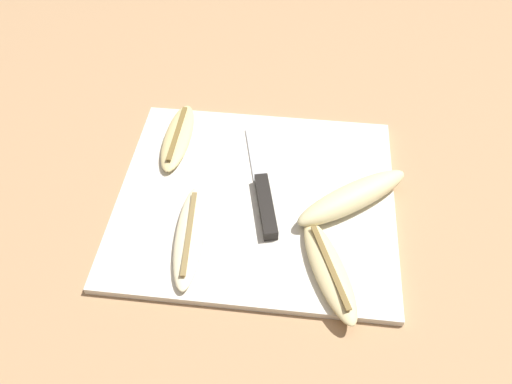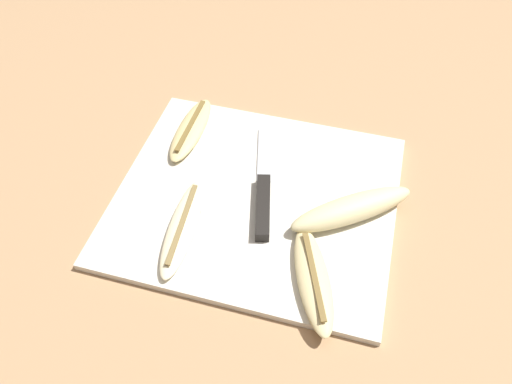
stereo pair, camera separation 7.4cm
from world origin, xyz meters
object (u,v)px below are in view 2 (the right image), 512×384
(banana_soft_right, at_px, (351,210))
(banana_mellow_near, at_px, (313,279))
(banana_bright_far, at_px, (183,227))
(banana_spotted_left, at_px, (191,129))
(knife, at_px, (263,198))

(banana_soft_right, relative_size, banana_mellow_near, 1.07)
(banana_bright_far, bearing_deg, banana_spotted_left, 106.81)
(banana_mellow_near, bearing_deg, knife, 130.03)
(banana_spotted_left, bearing_deg, banana_bright_far, -73.19)
(knife, distance_m, banana_mellow_near, 0.15)
(banana_soft_right, xyz_separation_m, banana_bright_far, (-0.23, -0.09, -0.01))
(banana_soft_right, height_order, banana_mellow_near, banana_soft_right)
(knife, relative_size, banana_mellow_near, 1.35)
(banana_soft_right, relative_size, banana_bright_far, 1.01)
(banana_bright_far, height_order, banana_mellow_near, banana_mellow_near)
(banana_mellow_near, bearing_deg, banana_bright_far, 169.76)
(banana_spotted_left, relative_size, banana_soft_right, 0.87)
(knife, height_order, banana_mellow_near, banana_mellow_near)
(banana_soft_right, distance_m, banana_mellow_near, 0.12)
(banana_spotted_left, bearing_deg, banana_mellow_near, -42.00)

